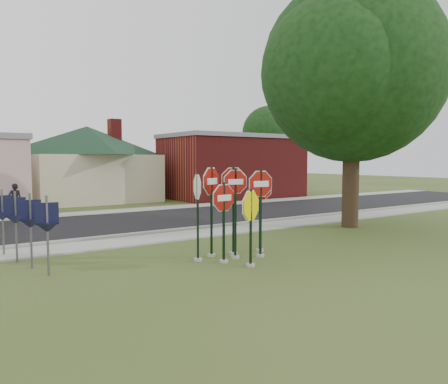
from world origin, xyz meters
TOP-DOWN VIEW (x-y plane):
  - ground at (0.00, 0.00)m, footprint 120.00×120.00m
  - sidewalk_near at (0.00, 5.50)m, footprint 60.00×1.60m
  - road at (0.00, 10.00)m, footprint 60.00×7.00m
  - sidewalk_far at (0.00, 14.30)m, footprint 60.00×1.60m
  - curb at (0.00, 6.50)m, footprint 60.00×0.20m
  - stop_sign_center at (-0.05, 1.43)m, footprint 0.93×0.32m
  - stop_sign_yellow at (-0.29, 0.40)m, footprint 1.08×0.46m
  - stop_sign_left at (-0.63, 1.18)m, footprint 1.06×0.24m
  - stop_sign_right at (0.67, 1.16)m, footprint 1.08×0.24m
  - stop_sign_back_right at (0.18, 1.86)m, footprint 0.88×0.55m
  - stop_sign_back_left at (-0.51, 2.00)m, footprint 1.05×0.48m
  - stop_sign_far_right at (1.13, 1.76)m, footprint 0.72×0.70m
  - stop_sign_far_left at (-1.13, 1.76)m, footprint 0.27×0.96m
  - route_sign_row at (-5.40, 4.50)m, footprint 1.43×4.63m
  - building_house at (2.00, 22.00)m, footprint 11.60×11.60m
  - building_brick at (12.00, 18.50)m, footprint 10.20×6.20m
  - oak_tree at (7.50, 3.50)m, footprint 11.25×10.65m
  - bg_tree_right at (22.00, 26.00)m, footprint 5.60×5.60m
  - pedestrian at (-3.89, 14.40)m, footprint 0.71×0.58m

SIDE VIEW (x-z plane):
  - ground at x=0.00m, z-range 0.00..0.00m
  - road at x=0.00m, z-range 0.00..0.04m
  - sidewalk_near at x=0.00m, z-range 0.00..0.06m
  - sidewalk_far at x=0.00m, z-range 0.00..0.06m
  - curb at x=0.00m, z-range 0.00..0.14m
  - pedestrian at x=-3.89m, z-range 0.06..1.73m
  - route_sign_row at x=-5.40m, z-range 0.22..2.22m
  - stop_sign_yellow at x=-0.29m, z-range 0.23..2.45m
  - stop_sign_left at x=-0.63m, z-range 0.26..2.61m
  - stop_sign_far_right at x=1.13m, z-range 0.27..2.73m
  - stop_sign_far_left at x=-1.13m, z-range 0.30..2.91m
  - stop_sign_center at x=-0.05m, z-range 0.32..3.04m
  - stop_sign_right at x=0.67m, z-range 0.35..3.06m
  - stop_sign_back_right at x=0.18m, z-range 0.34..3.13m
  - stop_sign_back_left at x=-0.51m, z-range 0.38..3.20m
  - building_brick at x=12.00m, z-range 0.03..4.78m
  - building_house at x=2.00m, z-range 0.55..6.75m
  - bg_tree_right at x=22.00m, z-range 1.38..9.78m
  - oak_tree at x=7.50m, z-range 1.37..11.78m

